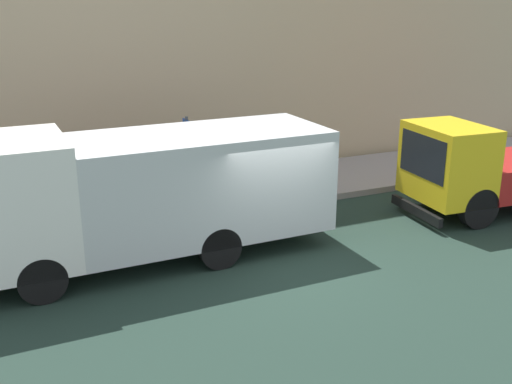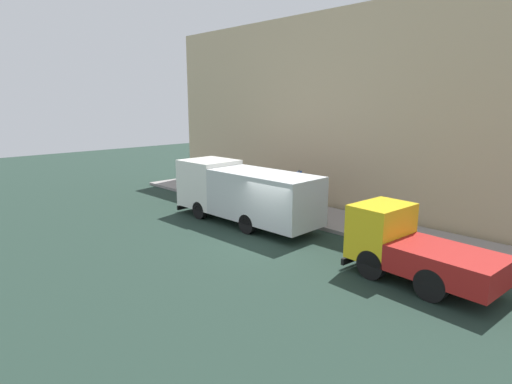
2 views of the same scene
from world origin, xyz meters
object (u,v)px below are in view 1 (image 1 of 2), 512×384
object	(u,v)px
large_utility_truck	(136,190)
street_sign_post	(188,156)
pedestrian_walking	(117,170)
small_flatbed_truck	(484,170)

from	to	relation	value
large_utility_truck	street_sign_post	distance (m)	2.77
large_utility_truck	street_sign_post	xyz separation A→B (m)	(2.08, -1.82, 0.05)
pedestrian_walking	small_flatbed_truck	bearing A→B (deg)	-47.60
large_utility_truck	street_sign_post	size ratio (longest dim) A/B	3.35
pedestrian_walking	street_sign_post	xyz separation A→B (m)	(-1.43, -1.51, 0.54)
large_utility_truck	pedestrian_walking	bearing A→B (deg)	-5.90
small_flatbed_truck	pedestrian_walking	size ratio (longest dim) A/B	2.95
small_flatbed_truck	large_utility_truck	bearing A→B (deg)	90.00
street_sign_post	pedestrian_walking	bearing A→B (deg)	46.66
pedestrian_walking	street_sign_post	size ratio (longest dim) A/B	0.70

